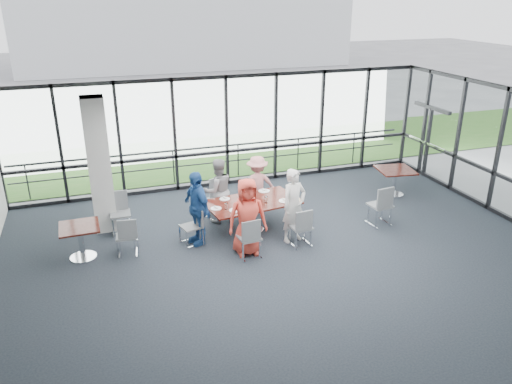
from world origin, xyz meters
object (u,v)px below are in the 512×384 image
object	(u,v)px
diner_near_left	(247,217)
chair_main_nr	(301,227)
diner_near_right	(294,206)
chair_main_fl	(217,200)
side_table_left	(80,232)
structural_column	(99,166)
diner_far_right	(257,184)
chair_main_fr	(254,195)
diner_end	(197,208)
chair_main_nl	(249,238)
chair_main_end	(191,227)
chair_spare_lb	(120,214)
side_table_right	(395,173)
diner_far_left	(218,191)
main_table	(252,205)
chair_spare_la	(126,236)
chair_spare_r	(380,205)

from	to	relation	value
diner_near_left	chair_main_nr	bearing A→B (deg)	2.58
diner_near_right	chair_main_fl	distance (m)	2.23
side_table_left	structural_column	bearing A→B (deg)	66.83
diner_far_right	chair_main_fl	bearing A→B (deg)	7.36
diner_near_right	chair_main_fr	distance (m)	1.95
diner_end	chair_main_nr	distance (m)	2.36
chair_main_nl	chair_main_end	world-z (taller)	chair_main_nl
chair_spare_lb	structural_column	bearing A→B (deg)	-43.47
side_table_right	diner_far_left	xyz separation A→B (m)	(-5.11, -0.11, 0.17)
diner_near_right	chair_main_end	xyz separation A→B (m)	(-2.25, 0.58, -0.44)
side_table_right	diner_far_left	size ratio (longest dim) A/B	0.67
side_table_left	main_table	bearing A→B (deg)	1.55
chair_main_end	chair_spare_la	xyz separation A→B (m)	(-1.42, -0.03, 0.01)
chair_main_fl	chair_spare_lb	world-z (taller)	chair_main_fl
main_table	diner_far_left	bearing A→B (deg)	121.60
chair_main_end	chair_spare_r	bearing A→B (deg)	69.42
diner_far_right	chair_main_fl	distance (m)	1.12
diner_far_left	chair_main_fr	size ratio (longest dim) A/B	1.87
main_table	side_table_right	size ratio (longest dim) A/B	2.11
diner_far_right	chair_spare_la	bearing A→B (deg)	24.34
main_table	chair_main_nl	distance (m)	1.30
chair_main_nl	chair_main_nr	size ratio (longest dim) A/B	1.03
side_table_left	chair_main_nl	world-z (taller)	chair_main_nl
structural_column	chair_spare_la	xyz separation A→B (m)	(0.36, -1.46, -1.16)
diner_end	chair_main_fr	size ratio (longest dim) A/B	1.97
chair_main_fl	chair_main_end	world-z (taller)	chair_main_fl
diner_near_right	chair_main_nl	bearing A→B (deg)	-176.88
side_table_right	chair_main_fl	world-z (taller)	chair_main_fl
structural_column	main_table	bearing A→B (deg)	-20.20
diner_near_right	chair_main_fr	xyz separation A→B (m)	(-0.32, 1.88, -0.42)
main_table	chair_spare_r	world-z (taller)	chair_spare_r
main_table	chair_spare_r	xyz separation A→B (m)	(3.06, -0.68, -0.14)
chair_main_fr	chair_spare_la	bearing A→B (deg)	-0.64
chair_main_nl	chair_spare_r	size ratio (longest dim) A/B	0.90
diner_near_right	chair_main_end	world-z (taller)	diner_near_right
structural_column	diner_far_right	world-z (taller)	structural_column
chair_spare_la	diner_near_right	bearing A→B (deg)	-1.26
side_table_left	chair_main_nr	distance (m)	4.77
chair_main_nr	chair_main_end	world-z (taller)	chair_main_nr
structural_column	side_table_right	xyz separation A→B (m)	(7.79, -0.34, -0.95)
main_table	chair_spare_lb	bearing A→B (deg)	155.78
side_table_left	chair_main_end	world-z (taller)	chair_main_end
diner_far_right	chair_main_nr	xyz separation A→B (m)	(0.32, -2.07, -0.31)
chair_main_fl	chair_main_end	size ratio (longest dim) A/B	1.16
chair_main_end	diner_near_right	bearing A→B (deg)	60.85
chair_spare_r	chair_spare_la	bearing A→B (deg)	169.15
side_table_left	diner_far_left	xyz separation A→B (m)	(3.24, 0.87, 0.19)
chair_main_fr	diner_far_left	bearing A→B (deg)	-4.99
diner_near_right	diner_far_left	distance (m)	2.06
chair_main_fl	chair_spare_lb	distance (m)	2.36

